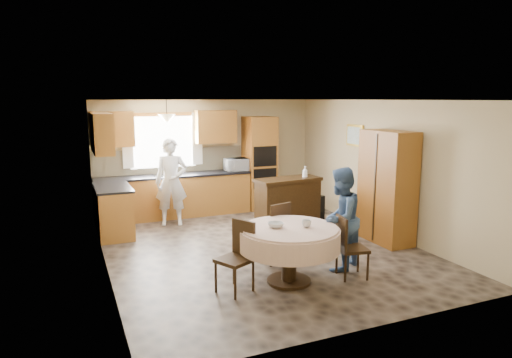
{
  "coord_description": "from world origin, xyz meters",
  "views": [
    {
      "loc": [
        -2.98,
        -6.84,
        2.53
      ],
      "look_at": [
        0.05,
        0.3,
        1.15
      ],
      "focal_mm": 32.0,
      "sensor_mm": 36.0,
      "label": 1
    }
  ],
  "objects_px": {
    "chair_back": "(276,229)",
    "person_sink": "(171,182)",
    "chair_left": "(238,253)",
    "oven_tower": "(260,163)",
    "cupboard": "(387,187)",
    "dining_table": "(289,239)",
    "person_dining": "(340,219)",
    "sideboard": "(288,204)",
    "chair_right": "(348,244)"
  },
  "relations": [
    {
      "from": "oven_tower",
      "to": "person_sink",
      "type": "bearing_deg",
      "value": -164.34
    },
    {
      "from": "oven_tower",
      "to": "person_sink",
      "type": "height_order",
      "value": "oven_tower"
    },
    {
      "from": "sideboard",
      "to": "chair_back",
      "type": "relative_size",
      "value": 1.36
    },
    {
      "from": "person_dining",
      "to": "sideboard",
      "type": "bearing_deg",
      "value": -128.86
    },
    {
      "from": "oven_tower",
      "to": "chair_right",
      "type": "distance_m",
      "value": 4.41
    },
    {
      "from": "oven_tower",
      "to": "chair_right",
      "type": "bearing_deg",
      "value": -96.78
    },
    {
      "from": "chair_back",
      "to": "person_sink",
      "type": "bearing_deg",
      "value": -84.95
    },
    {
      "from": "chair_left",
      "to": "person_sink",
      "type": "relative_size",
      "value": 0.54
    },
    {
      "from": "dining_table",
      "to": "person_sink",
      "type": "height_order",
      "value": "person_sink"
    },
    {
      "from": "sideboard",
      "to": "person_sink",
      "type": "height_order",
      "value": "person_sink"
    },
    {
      "from": "chair_right",
      "to": "person_sink",
      "type": "bearing_deg",
      "value": 36.24
    },
    {
      "from": "cupboard",
      "to": "chair_left",
      "type": "height_order",
      "value": "cupboard"
    },
    {
      "from": "sideboard",
      "to": "dining_table",
      "type": "xyz_separation_m",
      "value": [
        -1.23,
        -2.47,
        0.15
      ]
    },
    {
      "from": "chair_left",
      "to": "person_dining",
      "type": "distance_m",
      "value": 1.69
    },
    {
      "from": "cupboard",
      "to": "person_sink",
      "type": "bearing_deg",
      "value": 141.79
    },
    {
      "from": "person_sink",
      "to": "person_dining",
      "type": "relative_size",
      "value": 1.14
    },
    {
      "from": "oven_tower",
      "to": "person_sink",
      "type": "relative_size",
      "value": 1.21
    },
    {
      "from": "sideboard",
      "to": "cupboard",
      "type": "distance_m",
      "value": 1.98
    },
    {
      "from": "chair_back",
      "to": "sideboard",
      "type": "bearing_deg",
      "value": -136.81
    },
    {
      "from": "person_sink",
      "to": "person_dining",
      "type": "bearing_deg",
      "value": -48.23
    },
    {
      "from": "oven_tower",
      "to": "chair_left",
      "type": "xyz_separation_m",
      "value": [
        -2.1,
        -4.15,
        -0.54
      ]
    },
    {
      "from": "dining_table",
      "to": "chair_left",
      "type": "bearing_deg",
      "value": 177.69
    },
    {
      "from": "person_dining",
      "to": "person_sink",
      "type": "bearing_deg",
      "value": -94.01
    },
    {
      "from": "chair_right",
      "to": "person_dining",
      "type": "xyz_separation_m",
      "value": [
        0.08,
        0.33,
        0.27
      ]
    },
    {
      "from": "cupboard",
      "to": "person_dining",
      "type": "bearing_deg",
      "value": -151.26
    },
    {
      "from": "cupboard",
      "to": "chair_right",
      "type": "bearing_deg",
      "value": -143.86
    },
    {
      "from": "chair_back",
      "to": "chair_right",
      "type": "xyz_separation_m",
      "value": [
        0.68,
        -0.94,
        -0.03
      ]
    },
    {
      "from": "dining_table",
      "to": "chair_right",
      "type": "bearing_deg",
      "value": -11.09
    },
    {
      "from": "oven_tower",
      "to": "chair_right",
      "type": "height_order",
      "value": "oven_tower"
    },
    {
      "from": "sideboard",
      "to": "chair_right",
      "type": "xyz_separation_m",
      "value": [
        -0.38,
        -2.64,
        0.03
      ]
    },
    {
      "from": "dining_table",
      "to": "person_sink",
      "type": "bearing_deg",
      "value": 103.14
    },
    {
      "from": "chair_right",
      "to": "person_sink",
      "type": "distance_m",
      "value": 4.1
    },
    {
      "from": "cupboard",
      "to": "dining_table",
      "type": "distance_m",
      "value": 2.65
    },
    {
      "from": "person_sink",
      "to": "cupboard",
      "type": "bearing_deg",
      "value": -23.83
    },
    {
      "from": "oven_tower",
      "to": "sideboard",
      "type": "bearing_deg",
      "value": -94.44
    },
    {
      "from": "sideboard",
      "to": "cupboard",
      "type": "height_order",
      "value": "cupboard"
    },
    {
      "from": "chair_back",
      "to": "person_dining",
      "type": "relative_size",
      "value": 0.62
    },
    {
      "from": "cupboard",
      "to": "chair_left",
      "type": "xyz_separation_m",
      "value": [
        -3.17,
        -0.96,
        -0.47
      ]
    },
    {
      "from": "person_dining",
      "to": "oven_tower",
      "type": "bearing_deg",
      "value": -127.58
    },
    {
      "from": "chair_left",
      "to": "chair_back",
      "type": "xyz_separation_m",
      "value": [
        0.9,
        0.75,
        0.01
      ]
    },
    {
      "from": "chair_right",
      "to": "person_dining",
      "type": "bearing_deg",
      "value": -1.81
    },
    {
      "from": "person_dining",
      "to": "chair_back",
      "type": "bearing_deg",
      "value": -70.14
    },
    {
      "from": "dining_table",
      "to": "person_dining",
      "type": "distance_m",
      "value": 0.95
    },
    {
      "from": "cupboard",
      "to": "person_dining",
      "type": "xyz_separation_m",
      "value": [
        -1.5,
        -0.83,
        -0.22
      ]
    },
    {
      "from": "cupboard",
      "to": "dining_table",
      "type": "height_order",
      "value": "cupboard"
    },
    {
      "from": "chair_left",
      "to": "person_sink",
      "type": "xyz_separation_m",
      "value": [
        -0.09,
        3.53,
        0.36
      ]
    },
    {
      "from": "dining_table",
      "to": "sideboard",
      "type": "bearing_deg",
      "value": 63.55
    },
    {
      "from": "sideboard",
      "to": "chair_right",
      "type": "relative_size",
      "value": 1.45
    },
    {
      "from": "chair_left",
      "to": "chair_right",
      "type": "bearing_deg",
      "value": 56.21
    },
    {
      "from": "oven_tower",
      "to": "person_dining",
      "type": "relative_size",
      "value": 1.38
    }
  ]
}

